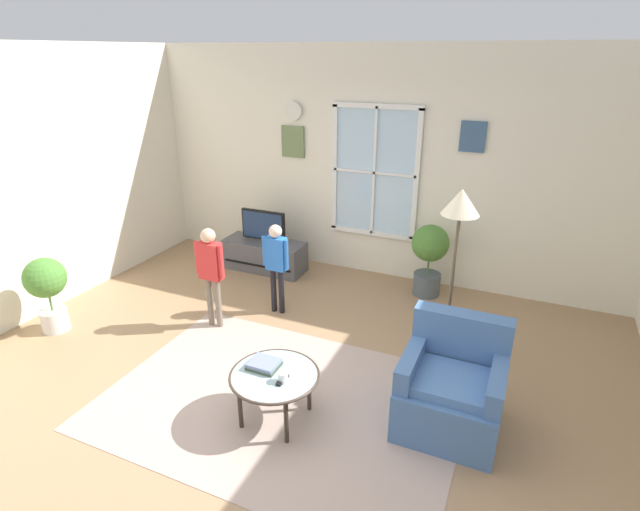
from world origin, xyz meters
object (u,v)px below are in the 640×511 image
at_px(coffee_table, 275,377).
at_px(floor_lamp, 459,221).
at_px(person_blue_shirt, 276,259).
at_px(potted_plant_corner, 47,286).
at_px(tv_stand, 265,255).
at_px(cup, 283,377).
at_px(person_red_shirt, 211,266).
at_px(book_stack, 264,364).
at_px(remote_near_books, 282,380).
at_px(television, 263,226).
at_px(armchair, 452,389).
at_px(potted_plant_by_window, 429,254).

height_order(coffee_table, floor_lamp, floor_lamp).
relative_size(person_blue_shirt, floor_lamp, 0.61).
bearing_deg(potted_plant_corner, coffee_table, -5.28).
relative_size(tv_stand, cup, 13.52).
xyz_separation_m(tv_stand, person_red_shirt, (0.25, -1.51, 0.49)).
bearing_deg(potted_plant_corner, book_stack, -4.46).
distance_m(book_stack, cup, 0.25).
relative_size(coffee_table, potted_plant_corner, 0.87).
xyz_separation_m(remote_near_books, potted_plant_corner, (-2.90, 0.31, 0.08)).
height_order(television, potted_plant_corner, television).
distance_m(remote_near_books, person_red_shirt, 1.78).
bearing_deg(remote_near_books, person_red_shirt, 142.43).
bearing_deg(armchair, television, 144.42).
bearing_deg(floor_lamp, cup, -126.74).
height_order(cup, person_red_shirt, person_red_shirt).
bearing_deg(tv_stand, book_stack, -60.14).
relative_size(person_red_shirt, person_blue_shirt, 1.06).
height_order(armchair, floor_lamp, floor_lamp).
bearing_deg(television, coffee_table, -58.56).
relative_size(book_stack, cup, 2.96).
bearing_deg(floor_lamp, person_red_shirt, -174.02).
bearing_deg(person_red_shirt, floor_lamp, 5.98).
bearing_deg(coffee_table, remote_near_books, -27.42).
height_order(armchair, potted_plant_by_window, potted_plant_by_window).
bearing_deg(potted_plant_by_window, person_red_shirt, -139.13).
height_order(television, floor_lamp, floor_lamp).
relative_size(armchair, floor_lamp, 0.51).
bearing_deg(armchair, coffee_table, -158.44).
bearing_deg(coffee_table, person_red_shirt, 141.76).
height_order(tv_stand, book_stack, book_stack).
bearing_deg(cup, armchair, 25.35).
height_order(coffee_table, remote_near_books, remote_near_books).
distance_m(person_red_shirt, potted_plant_by_window, 2.55).
relative_size(television, book_stack, 2.58).
bearing_deg(television, armchair, -35.58).
distance_m(remote_near_books, potted_plant_by_window, 2.79).
height_order(tv_stand, person_blue_shirt, person_blue_shirt).
distance_m(coffee_table, remote_near_books, 0.12).
relative_size(book_stack, person_red_shirt, 0.22).
bearing_deg(person_red_shirt, television, 99.31).
distance_m(television, person_blue_shirt, 1.21).
relative_size(potted_plant_corner, floor_lamp, 0.48).
bearing_deg(book_stack, coffee_table, -22.44).
distance_m(book_stack, person_red_shirt, 1.55).
relative_size(armchair, book_stack, 3.61).
height_order(television, coffee_table, television).
height_order(person_red_shirt, person_blue_shirt, person_red_shirt).
bearing_deg(potted_plant_corner, floor_lamp, 14.61).
distance_m(coffee_table, floor_lamp, 1.98).
xyz_separation_m(armchair, book_stack, (-1.40, -0.46, 0.13)).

